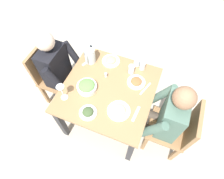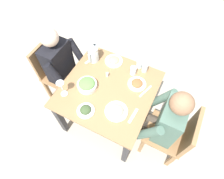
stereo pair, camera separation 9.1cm
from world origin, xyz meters
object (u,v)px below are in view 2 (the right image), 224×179
object	(u,v)px
diner_far	(159,120)
plate_fries	(114,60)
diner_near	(66,68)
chair_near	(55,70)
wine_glass	(61,86)
plate_beans	(116,111)
water_pitcher	(93,54)
water_glass_by_pitcher	(140,64)
dining_table	(108,94)
plate_rice_curry	(137,84)
salt_shaker	(107,75)
plate_dolmas	(86,110)
water_glass_near_right	(145,68)
salad_bowl	(87,85)
chair_far	(175,135)
water_glass_center	(133,71)

from	to	relation	value
diner_far	plate_fries	size ratio (longest dim) A/B	5.74
diner_near	chair_near	bearing A→B (deg)	-90.00
chair_near	diner_far	bearing A→B (deg)	84.53
wine_glass	plate_beans	bearing A→B (deg)	95.96
water_pitcher	water_glass_by_pitcher	distance (m)	0.53
dining_table	plate_rice_curry	size ratio (longest dim) A/B	4.87
water_pitcher	water_glass_by_pitcher	bearing A→B (deg)	106.25
plate_fries	salt_shaker	distance (m)	0.22
diner_far	plate_dolmas	xyz separation A→B (m)	(0.26, -0.66, 0.09)
chair_near	plate_dolmas	xyz separation A→B (m)	(0.39, 0.72, 0.24)
chair_near	diner_far	distance (m)	1.40
diner_near	salt_shaker	bearing A→B (deg)	97.98
water_pitcher	diner_far	bearing A→B (deg)	69.72
plate_fries	plate_dolmas	distance (m)	0.68
plate_fries	plate_rice_curry	bearing A→B (deg)	64.08
water_pitcher	wine_glass	size ratio (longest dim) A/B	0.97
plate_beans	plate_rice_curry	distance (m)	0.38
chair_near	diner_far	size ratio (longest dim) A/B	0.74
plate_dolmas	water_pitcher	bearing A→B (deg)	-156.90
plate_rice_curry	plate_fries	bearing A→B (deg)	-115.92
dining_table	water_glass_near_right	xyz separation A→B (m)	(-0.38, 0.25, 0.16)
dining_table	salad_bowl	distance (m)	0.27
diner_far	wine_glass	xyz separation A→B (m)	(0.19, -0.96, 0.21)
chair_far	water_glass_by_pitcher	distance (m)	0.83
chair_far	water_glass_near_right	bearing A→B (deg)	-129.62
plate_rice_curry	water_glass_by_pitcher	xyz separation A→B (m)	(-0.24, -0.07, 0.03)
chair_far	wine_glass	bearing A→B (deg)	-80.65
plate_beans	plate_dolmas	bearing A→B (deg)	-64.58
chair_near	dining_table	bearing A→B (deg)	85.48
chair_far	salt_shaker	distance (m)	0.93
water_pitcher	plate_fries	size ratio (longest dim) A/B	0.94
plate_beans	water_glass_by_pitcher	world-z (taller)	water_glass_by_pitcher
plate_fries	plate_beans	world-z (taller)	plate_beans
chair_far	plate_beans	bearing A→B (deg)	-77.55
salt_shaker	plate_dolmas	bearing A→B (deg)	1.10
plate_dolmas	water_glass_near_right	xyz separation A→B (m)	(-0.71, 0.32, 0.03)
diner_near	plate_beans	size ratio (longest dim) A/B	5.18
water_glass_by_pitcher	salt_shaker	distance (m)	0.38
salad_bowl	wine_glass	bearing A→B (deg)	-42.88
dining_table	plate_rice_curry	world-z (taller)	plate_rice_curry
water_glass_near_right	plate_fries	bearing A→B (deg)	-85.13
salt_shaker	water_glass_by_pitcher	bearing A→B (deg)	137.71
salt_shaker	plate_rice_curry	bearing A→B (deg)	97.59
plate_dolmas	water_glass_center	size ratio (longest dim) A/B	1.70
salad_bowl	plate_beans	world-z (taller)	salad_bowl
plate_rice_curry	wine_glass	distance (m)	0.76
diner_near	salad_bowl	bearing A→B (deg)	69.52
dining_table	plate_rice_curry	xyz separation A→B (m)	(-0.18, 0.25, 0.13)
dining_table	diner_near	distance (m)	0.59
dining_table	diner_near	world-z (taller)	diner_near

